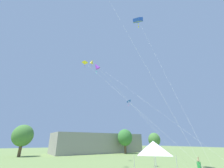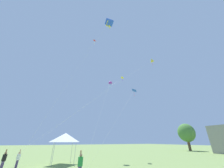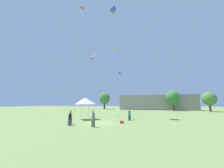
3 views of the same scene
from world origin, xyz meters
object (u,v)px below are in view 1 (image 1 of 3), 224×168
kite_yellow_delta_4 (85,63)px  kite_blue_delta_5 (129,102)px  kite_yellow_diamond_1 (92,62)px  kite_blue_box_0 (138,20)px  person_green_shirt (199,167)px  festival_tent (154,148)px  kite_purple_diamond_3 (97,66)px

kite_yellow_delta_4 → kite_blue_delta_5: bearing=-17.0°
kite_yellow_diamond_1 → kite_blue_box_0: bearing=-77.8°
person_green_shirt → festival_tent: bearing=179.2°
kite_yellow_diamond_1 → kite_yellow_delta_4: kite_yellow_diamond_1 is taller
kite_purple_diamond_3 → kite_yellow_delta_4: size_ratio=0.84×
festival_tent → person_green_shirt: size_ratio=1.87×
kite_yellow_diamond_1 → kite_purple_diamond_3: bearing=-109.9°
person_green_shirt → kite_purple_diamond_3: bearing=139.2°
kite_blue_box_0 → kite_purple_diamond_3: 12.58m
person_green_shirt → kite_purple_diamond_3: (-10.53, 7.73, 14.09)m
kite_blue_box_0 → kite_yellow_diamond_1: kite_blue_box_0 is taller
kite_yellow_diamond_1 → kite_purple_diamond_3: (-3.68, -10.16, -6.78)m
person_green_shirt → kite_yellow_diamond_1: kite_yellow_diamond_1 is taller
kite_blue_box_0 → kite_blue_delta_5: (0.66, 4.48, -14.70)m
kite_blue_box_0 → kite_yellow_delta_4: 12.82m
person_green_shirt → kite_purple_diamond_3: 19.21m
person_green_shirt → kite_blue_delta_5: (-3.27, 8.85, 9.56)m
festival_tent → kite_blue_delta_5: kite_blue_delta_5 is taller
festival_tent → kite_purple_diamond_3: 14.59m
kite_purple_diamond_3 → kite_yellow_diamond_1: bearing=70.1°
festival_tent → kite_purple_diamond_3: bearing=106.1°
kite_blue_delta_5 → kite_yellow_delta_4: bearing=163.0°
festival_tent → kite_yellow_delta_4: kite_yellow_delta_4 is taller
festival_tent → kite_yellow_delta_4: (-2.95, 11.77, 13.85)m
person_green_shirt → kite_yellow_diamond_1: 28.32m
kite_purple_diamond_3 → kite_yellow_delta_4: kite_yellow_delta_4 is taller
kite_yellow_diamond_1 → kite_purple_diamond_3: 12.76m
kite_blue_box_0 → kite_purple_diamond_3: bearing=153.1°
festival_tent → kite_yellow_delta_4: bearing=104.1°
kite_yellow_delta_4 → kite_blue_delta_5: size_ratio=1.73×
kite_yellow_diamond_1 → kite_purple_diamond_3: kite_yellow_diamond_1 is taller
kite_blue_delta_5 → person_green_shirt: bearing=-69.7°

